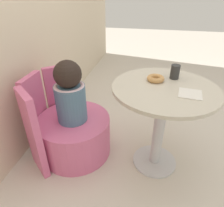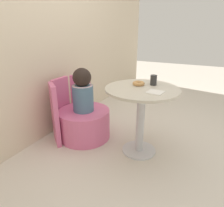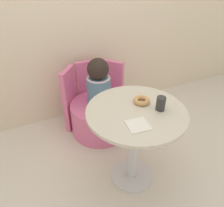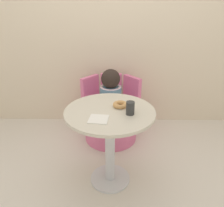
{
  "view_description": "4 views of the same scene",
  "coord_description": "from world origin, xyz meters",
  "px_view_note": "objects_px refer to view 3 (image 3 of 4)",
  "views": [
    {
      "loc": [
        -1.26,
        0.06,
        1.3
      ],
      "look_at": [
        0.03,
        0.33,
        0.51
      ],
      "focal_mm": 32.0,
      "sensor_mm": 36.0,
      "label": 1
    },
    {
      "loc": [
        -1.79,
        -0.62,
        1.26
      ],
      "look_at": [
        -0.05,
        0.26,
        0.52
      ],
      "focal_mm": 32.0,
      "sensor_mm": 36.0,
      "label": 2
    },
    {
      "loc": [
        -0.7,
        -1.11,
        1.61
      ],
      "look_at": [
        -0.03,
        0.3,
        0.57
      ],
      "focal_mm": 35.0,
      "sensor_mm": 36.0,
      "label": 3
    },
    {
      "loc": [
        0.04,
        -1.59,
        1.48
      ],
      "look_at": [
        0.01,
        0.34,
        0.6
      ],
      "focal_mm": 35.0,
      "sensor_mm": 36.0,
      "label": 4
    }
  ],
  "objects_px": {
    "tub_chair": "(100,117)",
    "child_figure": "(99,84)",
    "cup": "(161,104)",
    "round_table": "(134,129)",
    "donut": "(142,101)"
  },
  "relations": [
    {
      "from": "child_figure",
      "to": "round_table",
      "type": "bearing_deg",
      "value": -89.83
    },
    {
      "from": "cup",
      "to": "tub_chair",
      "type": "bearing_deg",
      "value": 102.01
    },
    {
      "from": "tub_chair",
      "to": "cup",
      "type": "distance_m",
      "value": 0.98
    },
    {
      "from": "child_figure",
      "to": "cup",
      "type": "relative_size",
      "value": 4.91
    },
    {
      "from": "tub_chair",
      "to": "child_figure",
      "type": "relative_size",
      "value": 1.22
    },
    {
      "from": "tub_chair",
      "to": "child_figure",
      "type": "height_order",
      "value": "child_figure"
    },
    {
      "from": "round_table",
      "to": "tub_chair",
      "type": "xyz_separation_m",
      "value": [
        -0.0,
        0.7,
        -0.36
      ]
    },
    {
      "from": "donut",
      "to": "cup",
      "type": "relative_size",
      "value": 1.21
    },
    {
      "from": "round_table",
      "to": "tub_chair",
      "type": "height_order",
      "value": "round_table"
    },
    {
      "from": "donut",
      "to": "tub_chair",
      "type": "bearing_deg",
      "value": 98.21
    },
    {
      "from": "tub_chair",
      "to": "cup",
      "type": "height_order",
      "value": "cup"
    },
    {
      "from": "round_table",
      "to": "donut",
      "type": "distance_m",
      "value": 0.22
    },
    {
      "from": "tub_chair",
      "to": "cup",
      "type": "relative_size",
      "value": 5.98
    },
    {
      "from": "round_table",
      "to": "donut",
      "type": "bearing_deg",
      "value": 37.51
    },
    {
      "from": "donut",
      "to": "cup",
      "type": "bearing_deg",
      "value": -61.72
    }
  ]
}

